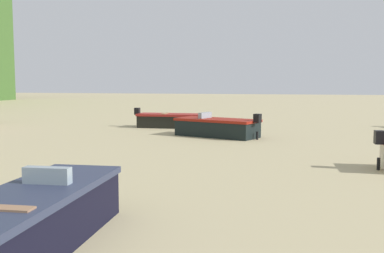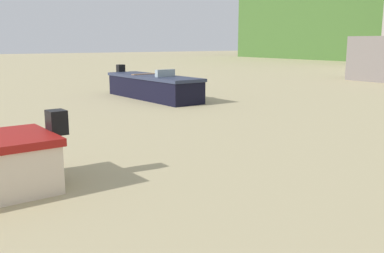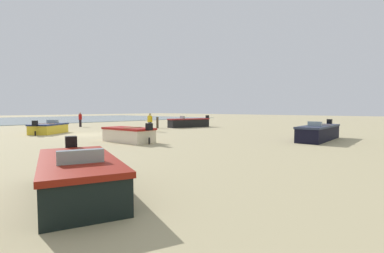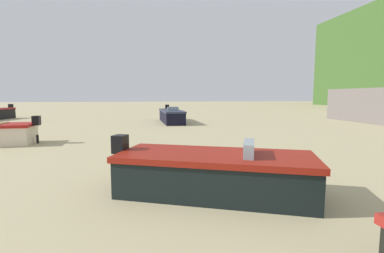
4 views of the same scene
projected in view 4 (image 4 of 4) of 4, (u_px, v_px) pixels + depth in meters
The scene contains 2 objects.
boat_black_2 at pixel (171, 116), 21.25m from camera, with size 5.55×1.70×1.27m.
boat_black_6 at pixel (214, 173), 5.77m from camera, with size 2.98×4.34×1.18m.
Camera 4 is at (13.31, 13.11, 2.06)m, focal length 25.91 mm.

